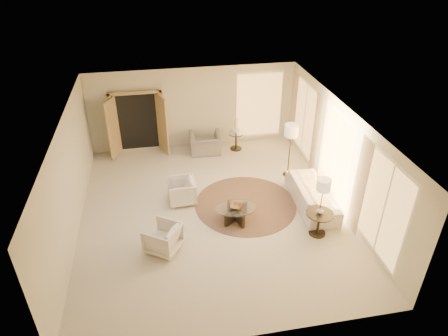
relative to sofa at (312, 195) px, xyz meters
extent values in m
cube|color=beige|center=(-2.77, 0.19, -0.34)|extent=(7.00, 8.00, 0.02)
cube|color=white|center=(-2.77, 0.19, 2.47)|extent=(7.00, 8.00, 0.02)
cube|color=beige|center=(-2.77, 4.19, 1.07)|extent=(7.00, 0.04, 2.80)
cube|color=beige|center=(-2.77, -3.81, 1.07)|extent=(7.00, 0.04, 2.80)
cube|color=beige|center=(-6.27, 0.19, 1.07)|extent=(0.04, 8.00, 2.80)
cube|color=beige|center=(0.73, 0.19, 1.07)|extent=(0.04, 8.00, 2.80)
cube|color=tan|center=(-4.67, 4.08, 0.75)|extent=(1.80, 0.12, 2.16)
cube|color=tan|center=(-5.47, 3.81, 0.70)|extent=(0.35, 0.66, 2.00)
cube|color=tan|center=(-3.87, 3.81, 0.70)|extent=(0.35, 0.66, 2.00)
cylinder|color=#3A251B|center=(-1.80, 0.33, -0.33)|extent=(3.19, 3.19, 0.01)
imported|color=silver|center=(0.00, 0.00, 0.00)|extent=(0.97, 2.31, 0.67)
imported|color=silver|center=(-3.53, 0.80, 0.05)|extent=(0.71, 0.76, 0.77)
imported|color=silver|center=(-4.16, -1.09, 0.05)|extent=(0.99, 1.00, 0.76)
imported|color=gray|center=(-2.48, 3.52, 0.13)|extent=(1.10, 0.75, 0.93)
cube|color=black|center=(-2.21, -0.30, -0.15)|extent=(0.31, 0.81, 0.37)
cube|color=black|center=(-2.21, -0.30, -0.15)|extent=(0.71, 0.56, 0.37)
cylinder|color=white|center=(-2.21, -0.30, 0.06)|extent=(1.40, 1.40, 0.02)
cylinder|color=black|center=(-0.30, -1.21, -0.32)|extent=(0.42, 0.42, 0.03)
cylinder|color=black|center=(-0.30, -1.21, -0.02)|extent=(0.06, 0.06, 0.61)
cylinder|color=black|center=(-0.30, -1.21, 0.29)|extent=(0.68, 0.68, 0.03)
cylinder|color=#2E261A|center=(-1.39, 3.59, -0.32)|extent=(0.41, 0.41, 0.03)
cylinder|color=#2E261A|center=(-1.39, 3.59, -0.03)|extent=(0.06, 0.06, 0.59)
cylinder|color=white|center=(-1.39, 3.59, 0.27)|extent=(0.53, 0.53, 0.03)
cylinder|color=#2E261A|center=(-0.15, 1.63, -0.32)|extent=(0.29, 0.29, 0.03)
cylinder|color=#2E261A|center=(-0.15, 1.63, 0.40)|extent=(0.03, 0.03, 1.46)
cylinder|color=beige|center=(-0.15, 1.63, 1.21)|extent=(0.42, 0.42, 0.35)
cylinder|color=#2E261A|center=(-0.19, -0.97, -0.32)|extent=(0.25, 0.25, 0.03)
cylinder|color=#2E261A|center=(-0.19, -0.97, 0.29)|extent=(0.03, 0.03, 1.24)
cylinder|color=beige|center=(-0.19, -0.97, 0.98)|extent=(0.35, 0.35, 0.30)
imported|color=brown|center=(-2.21, -0.30, 0.11)|extent=(0.40, 0.40, 0.07)
imported|color=silver|center=(-0.30, -1.21, 0.38)|extent=(0.21, 0.21, 0.17)
imported|color=silver|center=(-1.39, 3.59, 0.41)|extent=(0.31, 0.31, 0.25)
camera|label=1|loc=(-4.04, -8.48, 6.34)|focal=32.00mm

